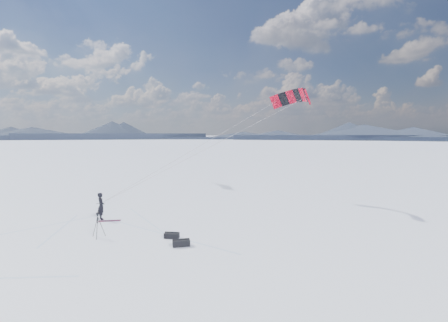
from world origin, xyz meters
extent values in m
plane|color=white|center=(0.00, 0.00, 0.00)|extent=(1800.00, 1800.00, 0.00)
cube|color=#181D30|center=(175.02, 267.89, 1.81)|extent=(150.19, 119.71, 3.61)
cone|color=#181D30|center=(175.02, 267.89, 3.61)|extent=(88.58, 88.58, 8.00)
cube|color=#181D30|center=(78.56, 310.21, 1.81)|extent=(156.46, 80.45, 3.61)
cone|color=#181D30|center=(78.56, 310.21, 3.61)|extent=(77.75, 77.75, 8.00)
cube|color=#181D30|center=(-26.43, 318.91, 1.81)|extent=(153.20, 57.23, 3.61)
cone|color=#181D30|center=(-26.43, 318.91, 3.61)|extent=(69.07, 69.07, 8.00)
cube|color=#181D30|center=(-128.54, 293.05, 1.81)|extent=(155.44, 101.46, 3.61)
cone|color=#181D30|center=(-128.54, 293.05, 3.61)|extent=(84.32, 84.32, 8.00)
cube|color=silver|center=(-3.30, -1.70, 0.00)|extent=(3.52, 7.29, 0.01)
cube|color=silver|center=(-1.60, 0.60, 0.00)|extent=(6.45, 7.79, 0.01)
cube|color=silver|center=(0.10, 2.90, 0.00)|extent=(11.66, 3.07, 0.01)
cube|color=silver|center=(1.80, -2.80, 0.00)|extent=(1.27, 5.91, 0.01)
imported|color=black|center=(-0.80, 4.51, 0.00)|extent=(0.65, 0.78, 1.82)
cube|color=maroon|center=(-0.18, 3.97, 0.02)|extent=(1.40, 0.28, 0.04)
cylinder|color=black|center=(-0.08, 0.62, 0.59)|extent=(0.40, 0.21, 1.20)
cylinder|color=black|center=(-0.43, 0.64, 0.59)|extent=(0.37, 0.26, 1.20)
cylinder|color=black|center=(-0.27, 0.33, 0.59)|extent=(0.06, 0.43, 1.20)
cylinder|color=black|center=(-0.26, 0.53, 1.00)|extent=(0.04, 0.04, 0.39)
cube|color=black|center=(-0.26, 0.53, 1.25)|extent=(0.10, 0.10, 0.06)
cube|color=black|center=(-0.26, 0.53, 1.35)|extent=(0.17, 0.15, 0.11)
cylinder|color=black|center=(-0.26, 0.63, 1.35)|extent=(0.08, 0.11, 0.08)
cube|color=black|center=(4.20, -1.71, 0.17)|extent=(0.90, 0.45, 0.33)
cylinder|color=black|center=(4.20, -1.71, 0.35)|extent=(0.84, 0.12, 0.08)
cube|color=black|center=(3.76, -0.35, 0.15)|extent=(0.88, 0.60, 0.30)
cylinder|color=black|center=(3.76, -0.35, 0.32)|extent=(0.75, 0.31, 0.09)
cube|color=red|center=(14.55, 5.97, 8.65)|extent=(0.91, 0.88, 1.33)
cube|color=black|center=(14.79, 6.69, 8.85)|extent=(0.74, 0.93, 1.27)
cube|color=red|center=(14.85, 7.49, 8.97)|extent=(0.61, 0.94, 1.19)
cube|color=black|center=(14.74, 8.30, 9.01)|extent=(0.78, 0.94, 1.10)
cube|color=red|center=(14.47, 9.06, 8.97)|extent=(0.94, 0.90, 1.19)
cube|color=black|center=(14.04, 9.74, 8.85)|extent=(1.07, 0.81, 1.27)
cube|color=red|center=(13.50, 10.28, 8.65)|extent=(1.17, 0.68, 1.33)
cylinder|color=gray|center=(6.88, 5.24, 4.88)|extent=(15.36, 1.48, 7.57)
cylinder|color=gray|center=(6.35, 7.39, 4.88)|extent=(14.32, 5.79, 7.57)
cylinder|color=black|center=(-0.80, 4.51, 1.10)|extent=(0.54, 0.16, 0.03)
camera|label=1|loc=(3.35, -18.06, 5.76)|focal=26.00mm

